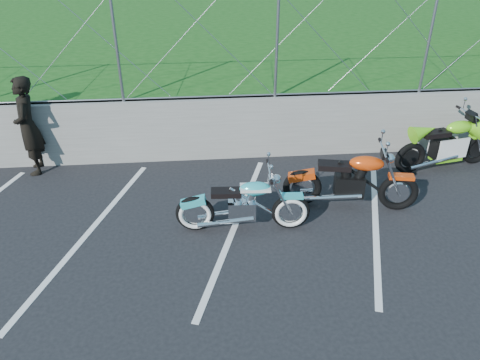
{
  "coord_description": "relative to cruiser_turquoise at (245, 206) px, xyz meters",
  "views": [
    {
      "loc": [
        -0.5,
        -5.39,
        4.54
      ],
      "look_at": [
        0.1,
        1.3,
        0.67
      ],
      "focal_mm": 35.0,
      "sensor_mm": 36.0,
      "label": 1
    }
  ],
  "objects": [
    {
      "name": "ground",
      "position": [
        -0.13,
        -0.86,
        -0.43
      ],
      "size": [
        90.0,
        90.0,
        0.0
      ],
      "primitive_type": "plane",
      "color": "black",
      "rests_on": "ground"
    },
    {
      "name": "retaining_wall",
      "position": [
        -0.13,
        2.64,
        0.22
      ],
      "size": [
        30.0,
        0.22,
        1.3
      ],
      "primitive_type": "cube",
      "color": "slate",
      "rests_on": "ground"
    },
    {
      "name": "grass_field",
      "position": [
        -0.13,
        12.64,
        0.22
      ],
      "size": [
        30.0,
        20.0,
        1.3
      ],
      "primitive_type": "cube",
      "color": "#164713",
      "rests_on": "ground"
    },
    {
      "name": "chain_link_fence",
      "position": [
        -0.13,
        2.64,
        1.87
      ],
      "size": [
        28.0,
        0.03,
        2.0
      ],
      "color": "gray",
      "rests_on": "retaining_wall"
    },
    {
      "name": "parking_lines",
      "position": [
        1.07,
        0.14,
        -0.43
      ],
      "size": [
        18.29,
        4.31,
        0.01
      ],
      "color": "silver",
      "rests_on": "ground"
    },
    {
      "name": "cruiser_turquoise",
      "position": [
        0.0,
        0.0,
        0.0
      ],
      "size": [
        2.18,
        0.69,
        1.08
      ],
      "rotation": [
        0.0,
        0.0,
        -0.05
      ],
      "color": "black",
      "rests_on": "ground"
    },
    {
      "name": "naked_orange",
      "position": [
        1.91,
        0.49,
        0.06
      ],
      "size": [
        2.3,
        0.78,
        1.16
      ],
      "rotation": [
        0.0,
        0.0,
        -0.2
      ],
      "color": "black",
      "rests_on": "ground"
    },
    {
      "name": "sportbike_green",
      "position": [
        4.22,
        1.74,
        0.06
      ],
      "size": [
        2.19,
        0.78,
        1.14
      ],
      "rotation": [
        0.0,
        0.0,
        0.18
      ],
      "color": "black",
      "rests_on": "ground"
    },
    {
      "name": "person_standing",
      "position": [
        -3.95,
        2.34,
        0.54
      ],
      "size": [
        0.59,
        0.78,
        1.94
      ],
      "primitive_type": "imported",
      "rotation": [
        0.0,
        0.0,
        -1.38
      ],
      "color": "black",
      "rests_on": "ground"
    }
  ]
}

